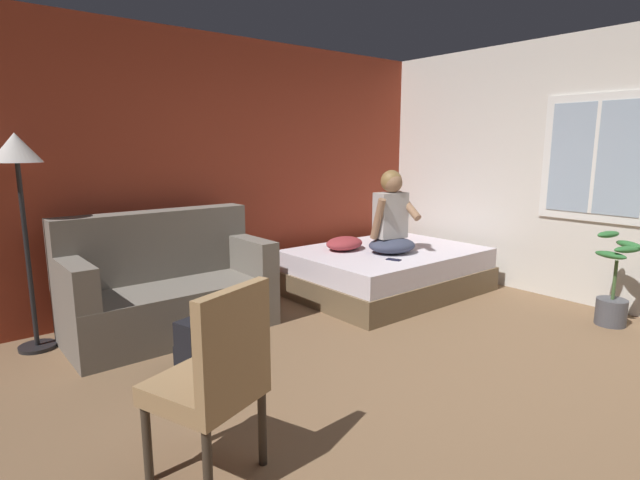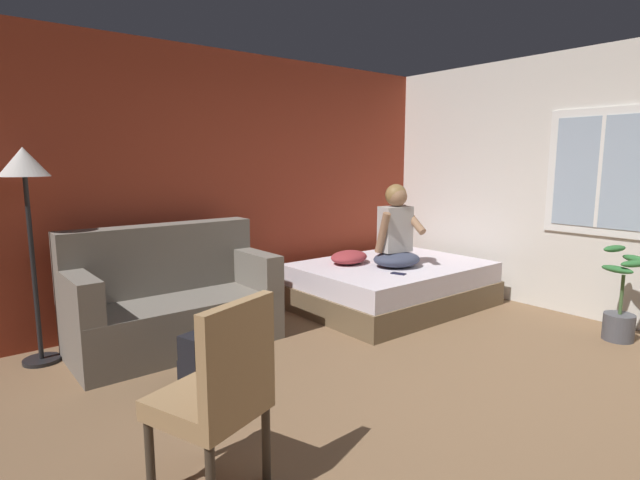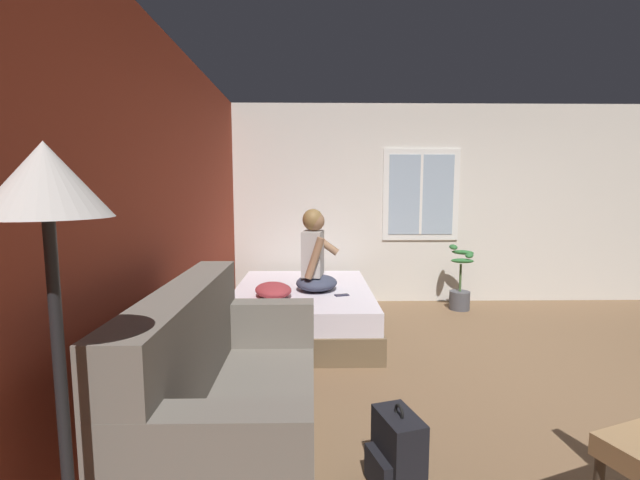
{
  "view_description": "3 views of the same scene",
  "coord_description": "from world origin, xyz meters",
  "px_view_note": "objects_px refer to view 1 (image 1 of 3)",
  "views": [
    {
      "loc": [
        -2.47,
        -1.71,
        1.6
      ],
      "look_at": [
        0.24,
        1.6,
        0.79
      ],
      "focal_mm": 28.0,
      "sensor_mm": 36.0,
      "label": 1
    },
    {
      "loc": [
        -2.47,
        -1.71,
        1.6
      ],
      "look_at": [
        0.55,
        2.06,
        0.83
      ],
      "focal_mm": 28.0,
      "sensor_mm": 36.0,
      "label": 2
    },
    {
      "loc": [
        -3.09,
        1.88,
        1.56
      ],
      "look_at": [
        0.3,
        1.82,
        1.16
      ],
      "focal_mm": 24.0,
      "sensor_mm": 36.0,
      "label": 3
    }
  ],
  "objects_px": {
    "potted_plant": "(613,293)",
    "floor_lamp": "(18,169)",
    "backpack": "(198,346)",
    "side_chair": "(214,376)",
    "cell_phone": "(394,260)",
    "bed": "(387,271)",
    "person_seated": "(391,220)",
    "couch": "(168,288)",
    "throw_pillow": "(344,243)"
  },
  "relations": [
    {
      "from": "bed",
      "to": "potted_plant",
      "type": "bearing_deg",
      "value": -68.56
    },
    {
      "from": "bed",
      "to": "person_seated",
      "type": "xyz_separation_m",
      "value": [
        -0.09,
        -0.13,
        0.6
      ]
    },
    {
      "from": "couch",
      "to": "person_seated",
      "type": "height_order",
      "value": "person_seated"
    },
    {
      "from": "throw_pillow",
      "to": "cell_phone",
      "type": "xyz_separation_m",
      "value": [
        0.04,
        -0.7,
        -0.07
      ]
    },
    {
      "from": "cell_phone",
      "to": "floor_lamp",
      "type": "height_order",
      "value": "floor_lamp"
    },
    {
      "from": "side_chair",
      "to": "floor_lamp",
      "type": "height_order",
      "value": "floor_lamp"
    },
    {
      "from": "backpack",
      "to": "couch",
      "type": "bearing_deg",
      "value": 79.8
    },
    {
      "from": "potted_plant",
      "to": "couch",
      "type": "bearing_deg",
      "value": 142.9
    },
    {
      "from": "potted_plant",
      "to": "side_chair",
      "type": "bearing_deg",
      "value": 174.81
    },
    {
      "from": "bed",
      "to": "couch",
      "type": "xyz_separation_m",
      "value": [
        -2.37,
        0.36,
        0.16
      ]
    },
    {
      "from": "person_seated",
      "to": "side_chair",
      "type": "bearing_deg",
      "value": -151.79
    },
    {
      "from": "person_seated",
      "to": "cell_phone",
      "type": "xyz_separation_m",
      "value": [
        -0.25,
        -0.27,
        -0.35
      ]
    },
    {
      "from": "couch",
      "to": "floor_lamp",
      "type": "relative_size",
      "value": 1.0
    },
    {
      "from": "side_chair",
      "to": "floor_lamp",
      "type": "xyz_separation_m",
      "value": [
        -0.37,
        2.35,
        0.9
      ]
    },
    {
      "from": "side_chair",
      "to": "throw_pillow",
      "type": "distance_m",
      "value": 3.27
    },
    {
      "from": "couch",
      "to": "side_chair",
      "type": "distance_m",
      "value": 2.14
    },
    {
      "from": "backpack",
      "to": "side_chair",
      "type": "bearing_deg",
      "value": -111.55
    },
    {
      "from": "backpack",
      "to": "throw_pillow",
      "type": "height_order",
      "value": "throw_pillow"
    },
    {
      "from": "couch",
      "to": "throw_pillow",
      "type": "distance_m",
      "value": 2.0
    },
    {
      "from": "floor_lamp",
      "to": "backpack",
      "type": "bearing_deg",
      "value": -55.84
    },
    {
      "from": "cell_phone",
      "to": "floor_lamp",
      "type": "relative_size",
      "value": 0.08
    },
    {
      "from": "side_chair",
      "to": "floor_lamp",
      "type": "bearing_deg",
      "value": 98.94
    },
    {
      "from": "person_seated",
      "to": "backpack",
      "type": "relative_size",
      "value": 1.91
    },
    {
      "from": "backpack",
      "to": "throw_pillow",
      "type": "bearing_deg",
      "value": 21.15
    },
    {
      "from": "potted_plant",
      "to": "bed",
      "type": "bearing_deg",
      "value": 111.44
    },
    {
      "from": "bed",
      "to": "backpack",
      "type": "height_order",
      "value": "bed"
    },
    {
      "from": "bed",
      "to": "backpack",
      "type": "relative_size",
      "value": 4.47
    },
    {
      "from": "cell_phone",
      "to": "person_seated",
      "type": "bearing_deg",
      "value": -151.09
    },
    {
      "from": "side_chair",
      "to": "person_seated",
      "type": "distance_m",
      "value": 3.3
    },
    {
      "from": "couch",
      "to": "throw_pillow",
      "type": "bearing_deg",
      "value": -2.17
    },
    {
      "from": "bed",
      "to": "cell_phone",
      "type": "height_order",
      "value": "cell_phone"
    },
    {
      "from": "bed",
      "to": "cell_phone",
      "type": "bearing_deg",
      "value": -129.85
    },
    {
      "from": "person_seated",
      "to": "throw_pillow",
      "type": "height_order",
      "value": "person_seated"
    },
    {
      "from": "person_seated",
      "to": "cell_phone",
      "type": "bearing_deg",
      "value": -132.54
    },
    {
      "from": "couch",
      "to": "cell_phone",
      "type": "height_order",
      "value": "couch"
    },
    {
      "from": "person_seated",
      "to": "backpack",
      "type": "bearing_deg",
      "value": -170.44
    },
    {
      "from": "throw_pillow",
      "to": "couch",
      "type": "bearing_deg",
      "value": 177.83
    },
    {
      "from": "throw_pillow",
      "to": "cell_phone",
      "type": "bearing_deg",
      "value": -87.12
    },
    {
      "from": "side_chair",
      "to": "potted_plant",
      "type": "relative_size",
      "value": 1.15
    },
    {
      "from": "side_chair",
      "to": "cell_phone",
      "type": "height_order",
      "value": "side_chair"
    },
    {
      "from": "throw_pillow",
      "to": "side_chair",
      "type": "bearing_deg",
      "value": -142.85
    },
    {
      "from": "side_chair",
      "to": "backpack",
      "type": "distance_m",
      "value": 1.27
    },
    {
      "from": "potted_plant",
      "to": "floor_lamp",
      "type": "bearing_deg",
      "value": 147.02
    },
    {
      "from": "bed",
      "to": "side_chair",
      "type": "relative_size",
      "value": 2.09
    },
    {
      "from": "side_chair",
      "to": "backpack",
      "type": "bearing_deg",
      "value": 68.45
    },
    {
      "from": "floor_lamp",
      "to": "potted_plant",
      "type": "xyz_separation_m",
      "value": [
        4.15,
        -2.69,
        -1.13
      ]
    },
    {
      "from": "side_chair",
      "to": "person_seated",
      "type": "xyz_separation_m",
      "value": [
        2.89,
        1.55,
        0.3
      ]
    },
    {
      "from": "side_chair",
      "to": "cell_phone",
      "type": "relative_size",
      "value": 6.81
    },
    {
      "from": "bed",
      "to": "side_chair",
      "type": "bearing_deg",
      "value": -150.52
    },
    {
      "from": "couch",
      "to": "cell_phone",
      "type": "xyz_separation_m",
      "value": [
        2.03,
        -0.77,
        0.09
      ]
    }
  ]
}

